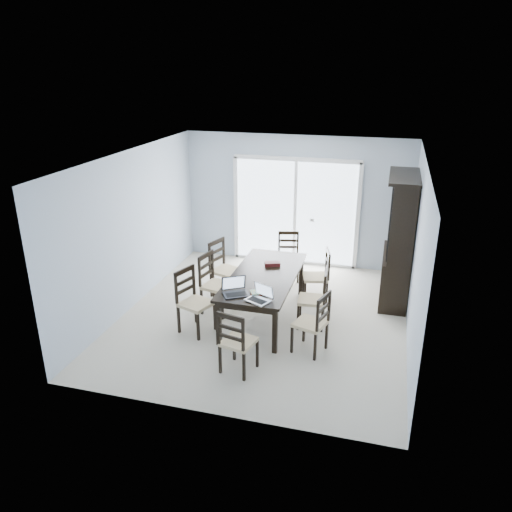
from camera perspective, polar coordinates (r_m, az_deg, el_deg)
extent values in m
plane|color=beige|center=(8.22, 0.90, -6.94)|extent=(5.00, 5.00, 0.00)
plane|color=white|center=(7.35, 1.02, 11.21)|extent=(5.00, 5.00, 0.00)
cube|color=#A6B5C7|center=(10.02, 4.56, 6.27)|extent=(4.50, 0.02, 2.60)
cube|color=#A6B5C7|center=(8.50, -13.91, 2.94)|extent=(0.02, 5.00, 2.60)
cube|color=#A6B5C7|center=(7.49, 17.87, 0.01)|extent=(0.02, 5.00, 2.60)
cube|color=gray|center=(11.37, 5.34, 0.95)|extent=(4.50, 2.00, 0.10)
cube|color=#99999E|center=(12.12, 6.29, 5.19)|extent=(4.50, 0.06, 1.10)
cube|color=black|center=(7.90, 0.93, -2.27)|extent=(1.00, 2.20, 0.04)
cube|color=black|center=(7.92, 0.93, -2.67)|extent=(0.88, 2.08, 0.10)
cube|color=black|center=(7.32, -4.28, -7.70)|extent=(0.07, 0.07, 0.69)
cube|color=black|center=(7.11, 2.18, -8.59)|extent=(0.07, 0.07, 0.69)
cube|color=black|center=(9.04, -0.07, -1.78)|extent=(0.07, 0.07, 0.69)
cube|color=black|center=(8.87, 5.17, -2.34)|extent=(0.07, 0.07, 0.69)
cube|color=black|center=(8.96, 15.53, -2.26)|extent=(0.45, 1.30, 0.85)
cube|color=black|center=(8.60, 16.43, 4.30)|extent=(0.38, 1.30, 1.30)
cube|color=black|center=(8.44, 16.71, 8.70)|extent=(0.50, 1.38, 0.05)
cube|color=black|center=(8.20, 15.07, 3.62)|extent=(0.02, 0.36, 1.18)
cube|color=black|center=(8.60, 15.14, 4.43)|extent=(0.02, 0.36, 1.18)
cube|color=black|center=(9.00, 15.20, 5.17)|extent=(0.02, 0.36, 1.18)
cube|color=silver|center=(10.07, 4.50, 4.87)|extent=(2.40, 0.02, 2.10)
cube|color=white|center=(9.80, 4.67, 10.97)|extent=(2.52, 0.05, 0.08)
cube|color=white|center=(10.05, 4.48, 4.85)|extent=(0.06, 0.05, 2.10)
cube|color=white|center=(10.39, 4.32, -0.58)|extent=(2.52, 0.05, 0.05)
cube|color=black|center=(8.00, -6.89, -6.14)|extent=(0.05, 0.05, 0.44)
cube|color=black|center=(7.75, -8.82, -7.21)|extent=(0.05, 0.05, 0.44)
cube|color=black|center=(7.77, -4.72, -6.93)|extent=(0.05, 0.05, 0.44)
cube|color=black|center=(7.51, -6.63, -8.07)|extent=(0.05, 0.05, 0.44)
cube|color=beige|center=(7.64, -6.84, -5.45)|extent=(0.55, 0.55, 0.05)
cube|color=black|center=(8.54, -4.79, -4.20)|extent=(0.04, 0.04, 0.44)
cube|color=black|center=(8.24, -6.23, -5.24)|extent=(0.04, 0.04, 0.44)
cube|color=black|center=(8.36, -2.49, -4.74)|extent=(0.04, 0.04, 0.44)
cube|color=black|center=(8.05, -3.87, -5.82)|extent=(0.04, 0.04, 0.44)
cube|color=beige|center=(8.19, -4.39, -3.43)|extent=(0.51, 0.51, 0.05)
cube|color=black|center=(9.11, -3.57, -2.47)|extent=(0.05, 0.05, 0.44)
cube|color=black|center=(8.83, -5.13, -3.31)|extent=(0.05, 0.05, 0.44)
cube|color=black|center=(8.89, -1.56, -3.05)|extent=(0.05, 0.05, 0.44)
cube|color=black|center=(8.61, -3.09, -3.94)|extent=(0.05, 0.05, 0.44)
cube|color=beige|center=(8.76, -3.37, -1.70)|extent=(0.55, 0.55, 0.05)
cube|color=black|center=(7.05, 6.77, -10.32)|extent=(0.04, 0.04, 0.41)
cube|color=black|center=(7.34, 8.06, -9.03)|extent=(0.04, 0.04, 0.41)
cube|color=black|center=(7.19, 4.12, -9.53)|extent=(0.04, 0.04, 0.41)
cube|color=black|center=(7.48, 5.50, -8.30)|extent=(0.04, 0.04, 0.41)
cube|color=beige|center=(7.15, 6.19, -7.69)|extent=(0.51, 0.51, 0.05)
cube|color=black|center=(7.75, 7.55, -7.24)|extent=(0.04, 0.04, 0.42)
cube|color=black|center=(8.08, 7.72, -6.00)|extent=(0.04, 0.04, 0.42)
cube|color=black|center=(7.77, 4.82, -7.03)|extent=(0.04, 0.04, 0.42)
cube|color=black|center=(8.10, 5.11, -5.81)|extent=(0.04, 0.04, 0.42)
cube|color=beige|center=(7.82, 6.37, -5.00)|extent=(0.44, 0.44, 0.05)
cube|color=black|center=(8.58, 8.08, -4.34)|extent=(0.04, 0.04, 0.42)
cube|color=black|center=(8.91, 7.79, -3.31)|extent=(0.04, 0.04, 0.42)
cube|color=black|center=(8.54, 5.62, -4.35)|extent=(0.04, 0.04, 0.42)
cube|color=black|center=(8.87, 5.42, -3.32)|extent=(0.04, 0.04, 0.42)
cube|color=beige|center=(8.62, 6.79, -2.42)|extent=(0.50, 0.50, 0.05)
cube|color=black|center=(6.77, -4.12, -11.73)|extent=(0.04, 0.04, 0.41)
cube|color=black|center=(6.61, -1.39, -12.58)|extent=(0.04, 0.04, 0.41)
cube|color=black|center=(7.03, -2.50, -10.33)|extent=(0.04, 0.04, 0.41)
cube|color=black|center=(6.87, 0.15, -11.10)|extent=(0.04, 0.04, 0.41)
cube|color=beige|center=(6.69, -1.99, -9.77)|extent=(0.48, 0.48, 0.05)
cube|color=black|center=(9.69, 4.71, -1.14)|extent=(0.04, 0.04, 0.40)
cube|color=black|center=(9.68, 2.61, -1.12)|extent=(0.04, 0.04, 0.40)
cube|color=black|center=(9.36, 4.80, -1.97)|extent=(0.04, 0.04, 0.40)
cube|color=black|center=(9.35, 2.63, -1.94)|extent=(0.04, 0.04, 0.40)
cube|color=beige|center=(9.43, 3.72, -0.28)|extent=(0.47, 0.47, 0.05)
cube|color=black|center=(7.22, -2.29, -4.41)|extent=(0.44, 0.40, 0.02)
cube|color=silver|center=(7.16, -2.30, -3.51)|extent=(0.29, 0.20, 0.19)
cube|color=silver|center=(7.03, 0.20, -5.12)|extent=(0.40, 0.35, 0.02)
cube|color=silver|center=(6.98, 0.20, -4.28)|extent=(0.28, 0.16, 0.18)
cube|color=maroon|center=(7.25, 0.20, -4.23)|extent=(0.25, 0.22, 0.03)
cube|color=gold|center=(7.24, 0.28, -4.10)|extent=(0.28, 0.26, 0.01)
cube|color=black|center=(7.00, -0.79, -5.27)|extent=(0.11, 0.06, 0.01)
cube|color=#440D17|center=(8.22, 1.89, -0.91)|extent=(0.28, 0.21, 0.06)
cube|color=maroon|center=(11.24, 3.69, 3.49)|extent=(2.14, 1.99, 0.91)
cube|color=#979797|center=(11.10, 3.74, 5.88)|extent=(2.20, 2.05, 0.06)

